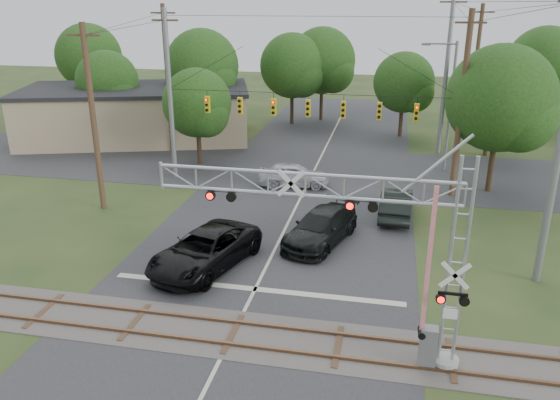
% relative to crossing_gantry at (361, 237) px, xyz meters
% --- Properties ---
extents(ground, '(160.00, 160.00, 0.00)m').
position_rel_crossing_gantry_xyz_m(ground, '(-4.62, -1.63, -4.63)').
color(ground, '#283C1B').
rests_on(ground, ground).
extents(road_main, '(14.00, 90.00, 0.02)m').
position_rel_crossing_gantry_xyz_m(road_main, '(-4.62, 8.37, -4.62)').
color(road_main, '#2B2C2E').
rests_on(road_main, ground).
extents(road_cross, '(90.00, 12.00, 0.02)m').
position_rel_crossing_gantry_xyz_m(road_cross, '(-4.62, 22.37, -4.62)').
color(road_cross, '#2B2C2E').
rests_on(road_cross, ground).
extents(railroad_track, '(90.00, 3.20, 0.17)m').
position_rel_crossing_gantry_xyz_m(railroad_track, '(-4.62, 0.37, -4.60)').
color(railroad_track, '#4B4541').
rests_on(railroad_track, ground).
extents(crossing_gantry, '(10.55, 0.97, 7.55)m').
position_rel_crossing_gantry_xyz_m(crossing_gantry, '(0.00, 0.00, 0.00)').
color(crossing_gantry, gray).
rests_on(crossing_gantry, ground).
extents(traffic_signal_span, '(19.34, 0.36, 11.50)m').
position_rel_crossing_gantry_xyz_m(traffic_signal_span, '(-3.74, 18.37, 1.03)').
color(traffic_signal_span, gray).
rests_on(traffic_signal_span, ground).
extents(pickup_black, '(4.69, 6.98, 1.78)m').
position_rel_crossing_gantry_xyz_m(pickup_black, '(-7.45, 5.48, -3.74)').
color(pickup_black, black).
rests_on(pickup_black, ground).
extents(car_dark, '(3.97, 6.21, 1.67)m').
position_rel_crossing_gantry_xyz_m(car_dark, '(-2.47, 9.41, -3.79)').
color(car_dark, black).
rests_on(car_dark, ground).
extents(sedan_silver, '(4.97, 2.49, 1.63)m').
position_rel_crossing_gantry_xyz_m(sedan_silver, '(-5.51, 18.09, -3.82)').
color(sedan_silver, '#B2B3BA').
rests_on(sedan_silver, ground).
extents(suv_dark, '(2.00, 5.12, 1.66)m').
position_rel_crossing_gantry_xyz_m(suv_dark, '(1.36, 13.88, -3.80)').
color(suv_dark, black).
rests_on(suv_dark, ground).
extents(commercial_building, '(21.91, 15.53, 4.63)m').
position_rel_crossing_gantry_xyz_m(commercial_building, '(-21.80, 28.74, -2.31)').
color(commercial_building, tan).
rests_on(commercial_building, ground).
extents(streetlight, '(2.48, 0.26, 9.30)m').
position_rel_crossing_gantry_xyz_m(streetlight, '(4.63, 23.95, 0.57)').
color(streetlight, gray).
rests_on(streetlight, ground).
extents(utility_poles, '(26.70, 26.61, 12.61)m').
position_rel_crossing_gantry_xyz_m(utility_poles, '(-2.22, 21.33, 1.42)').
color(utility_poles, '#492C21').
rests_on(utility_poles, ground).
extents(treeline, '(58.80, 27.24, 9.76)m').
position_rel_crossing_gantry_xyz_m(treeline, '(-4.76, 33.37, 1.17)').
color(treeline, '#352618').
rests_on(treeline, ground).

